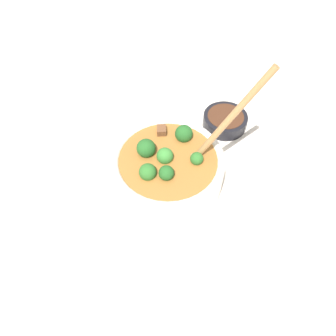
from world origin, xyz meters
The scene contains 4 objects.
ground_plane centered at (0.00, 0.00, 0.00)m, with size 4.00×4.00×0.00m, color silver.
stew_bowl centered at (0.00, 0.00, 0.06)m, with size 0.27×0.22×0.29m.
condiment_bowl centered at (-0.10, -0.20, 0.02)m, with size 0.11×0.11×0.03m.
empty_plate centered at (-0.30, -0.10, 0.01)m, with size 0.25×0.25×0.02m.
Camera 1 is at (-0.08, 0.39, 0.58)m, focal length 35.00 mm.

